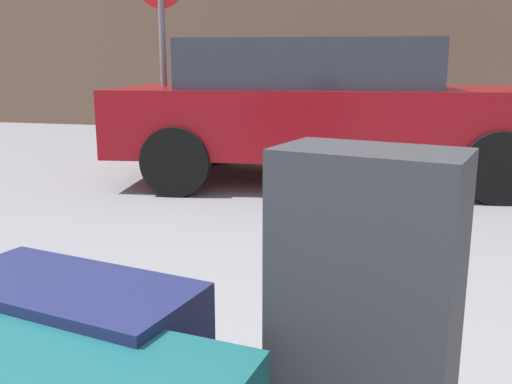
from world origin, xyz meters
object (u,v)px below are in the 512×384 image
Objects in this scene: duffel_bag_navy_rear_left at (73,351)px; suitcase_charcoal_rear_right at (364,316)px; parked_car at (325,107)px; no_parking_sign at (163,44)px.

suitcase_charcoal_rear_right is at bearing 10.99° from duffel_bag_navy_rear_left.
duffel_bag_navy_rear_left is 0.14× the size of parked_car.
parked_car is 1.89m from no_parking_sign.
duffel_bag_navy_rear_left is 0.90× the size of suitcase_charcoal_rear_right.
suitcase_charcoal_rear_right is at bearing -62.65° from no_parking_sign.
no_parking_sign is at bearing 179.54° from parked_car.
no_parking_sign reaches higher than parked_car.
no_parking_sign is (-2.44, 4.71, 0.72)m from suitcase_charcoal_rear_right.
parked_car reaches higher than suitcase_charcoal_rear_right.
parked_car is at bearing -0.46° from no_parking_sign.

